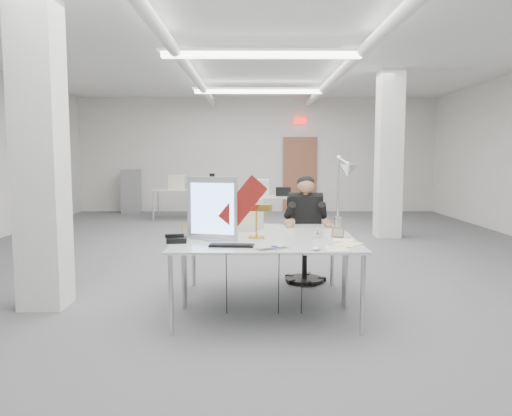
{
  "coord_description": "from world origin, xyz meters",
  "views": [
    {
      "loc": [
        -0.12,
        -7.15,
        1.58
      ],
      "look_at": [
        -0.09,
        -2.0,
        1.04
      ],
      "focal_mm": 35.0,
      "sensor_mm": 36.0,
      "label": 1
    }
  ],
  "objects": [
    {
      "name": "desk_second",
      "position": [
        0.0,
        -1.6,
        0.74
      ],
      "size": [
        1.8,
        0.9,
        0.02
      ],
      "primitive_type": "cube",
      "color": "silver",
      "rests_on": "room_shell"
    },
    {
      "name": "desk_clock",
      "position": [
        0.53,
        -2.19,
        0.81
      ],
      "size": [
        0.1,
        0.06,
        0.09
      ],
      "primitive_type": "cylinder",
      "rotation": [
        1.57,
        0.0,
        -0.32
      ],
      "color": "silver",
      "rests_on": "desk_main"
    },
    {
      "name": "mouse",
      "position": [
        0.43,
        -2.87,
        0.77
      ],
      "size": [
        0.09,
        0.06,
        0.03
      ],
      "primitive_type": "ellipsoid",
      "rotation": [
        0.0,
        0.0,
        0.12
      ],
      "color": "silver",
      "rests_on": "desk_main"
    },
    {
      "name": "paper_stack_a",
      "position": [
        0.62,
        -2.79,
        0.76
      ],
      "size": [
        0.19,
        0.27,
        0.01
      ],
      "primitive_type": "cube",
      "rotation": [
        0.0,
        0.0,
        -0.0
      ],
      "color": "silver",
      "rests_on": "desk_main"
    },
    {
      "name": "paper_stack_c",
      "position": [
        0.76,
        -2.33,
        0.76
      ],
      "size": [
        0.21,
        0.16,
        0.01
      ],
      "primitive_type": "cube",
      "rotation": [
        0.0,
        0.0,
        -0.11
      ],
      "color": "white",
      "rests_on": "desk_main"
    },
    {
      "name": "seated_person",
      "position": [
        0.53,
        -1.06,
        0.9
      ],
      "size": [
        0.51,
        0.63,
        0.9
      ],
      "primitive_type": null,
      "rotation": [
        0.0,
        0.0,
        -0.05
      ],
      "color": "black",
      "rests_on": "office_chair"
    },
    {
      "name": "laptop",
      "position": [
        0.07,
        -2.8,
        0.77
      ],
      "size": [
        0.37,
        0.32,
        0.02
      ],
      "primitive_type": "imported",
      "rotation": [
        0.0,
        0.0,
        0.49
      ],
      "color": "#BBBBC0",
      "rests_on": "desk_main"
    },
    {
      "name": "paper_stack_b",
      "position": [
        0.76,
        -2.58,
        0.76
      ],
      "size": [
        0.32,
        0.33,
        0.01
      ],
      "primitive_type": "cube",
      "rotation": [
        0.0,
        0.0,
        -0.67
      ],
      "color": "#ECD58D",
      "rests_on": "desk_main"
    },
    {
      "name": "bg_desk_a",
      "position": [
        0.2,
        3.0,
        0.74
      ],
      "size": [
        1.6,
        0.8,
        0.02
      ],
      "primitive_type": "cube",
      "color": "silver",
      "rests_on": "room_shell"
    },
    {
      "name": "picture_frame_left",
      "position": [
        -0.78,
        -2.1,
        0.81
      ],
      "size": [
        0.15,
        0.06,
        0.11
      ],
      "primitive_type": "cube",
      "rotation": [
        -0.21,
        0.0,
        0.14
      ],
      "color": "#AB7949",
      "rests_on": "desk_main"
    },
    {
      "name": "monitor",
      "position": [
        -0.52,
        -2.3,
        1.07
      ],
      "size": [
        0.5,
        0.17,
        0.62
      ],
      "primitive_type": "cube",
      "rotation": [
        0.0,
        0.0,
        -0.25
      ],
      "color": "silver",
      "rests_on": "desk_main"
    },
    {
      "name": "room_shell",
      "position": [
        0.04,
        0.13,
        1.69
      ],
      "size": [
        10.04,
        14.04,
        3.24
      ],
      "color": "#535356",
      "rests_on": "ground"
    },
    {
      "name": "picture_frame_right",
      "position": [
        0.74,
        -2.16,
        0.81
      ],
      "size": [
        0.13,
        0.1,
        0.1
      ],
      "primitive_type": "cube",
      "rotation": [
        -0.21,
        0.0,
        -0.54
      ],
      "color": "#956940",
      "rests_on": "desk_main"
    },
    {
      "name": "architect_lamp",
      "position": [
        0.85,
        -1.74,
        1.2
      ],
      "size": [
        0.34,
        0.71,
        0.88
      ],
      "primitive_type": null,
      "rotation": [
        0.0,
        0.0,
        -0.16
      ],
      "color": "silver",
      "rests_on": "desk_second"
    },
    {
      "name": "filing_cabinet",
      "position": [
        -3.5,
        6.65,
        0.6
      ],
      "size": [
        0.45,
        0.55,
        1.2
      ],
      "primitive_type": "cube",
      "color": "gray",
      "rests_on": "room_shell"
    },
    {
      "name": "beige_monitor",
      "position": [
        -0.22,
        -1.58,
        0.92
      ],
      "size": [
        0.45,
        0.44,
        0.34
      ],
      "primitive_type": "cube",
      "rotation": [
        0.0,
        0.0,
        -0.34
      ],
      "color": "beige",
      "rests_on": "desk_second"
    },
    {
      "name": "office_chair",
      "position": [
        0.53,
        -1.01,
        0.58
      ],
      "size": [
        0.59,
        0.59,
        1.15
      ],
      "primitive_type": null,
      "rotation": [
        0.0,
        0.0,
        -0.05
      ],
      "color": "black",
      "rests_on": "room_shell"
    },
    {
      "name": "bankers_lamp",
      "position": [
        -0.09,
        -2.18,
        0.93
      ],
      "size": [
        0.33,
        0.23,
        0.34
      ],
      "primitive_type": null,
      "rotation": [
        0.0,
        0.0,
        -0.39
      ],
      "color": "gold",
      "rests_on": "desk_main"
    },
    {
      "name": "desk_main",
      "position": [
        0.0,
        -2.5,
        0.74
      ],
      "size": [
        1.8,
        0.9,
        0.02
      ],
      "primitive_type": "cube",
      "color": "silver",
      "rests_on": "room_shell"
    },
    {
      "name": "keyboard",
      "position": [
        -0.32,
        -2.66,
        0.76
      ],
      "size": [
        0.42,
        0.18,
        0.02
      ],
      "primitive_type": "cube",
      "rotation": [
        0.0,
        0.0,
        -0.1
      ],
      "color": "black",
      "rests_on": "desk_main"
    },
    {
      "name": "bg_desk_b",
      "position": [
        -1.8,
        5.2,
        0.74
      ],
      "size": [
        1.6,
        0.8,
        0.02
      ],
      "primitive_type": "cube",
      "color": "silver",
      "rests_on": "room_shell"
    },
    {
      "name": "pennant",
      "position": [
        -0.22,
        -2.34,
        1.13
      ],
      "size": [
        0.48,
        0.13,
        0.53
      ],
      "primitive_type": "cube",
      "rotation": [
        0.0,
        -0.87,
        0.24
      ],
      "color": "maroon",
      "rests_on": "monitor"
    },
    {
      "name": "desk_phone",
      "position": [
        -0.85,
        -2.44,
        0.78
      ],
      "size": [
        0.2,
        0.19,
        0.05
      ],
      "primitive_type": "cube",
      "rotation": [
        0.0,
        0.0,
        0.1
      ],
      "color": "black",
      "rests_on": "desk_main"
    }
  ]
}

